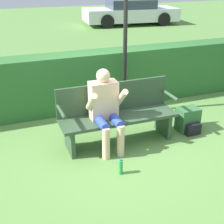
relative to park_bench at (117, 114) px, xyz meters
name	(u,v)px	position (x,y,z in m)	size (l,w,h in m)	color
ground_plane	(119,142)	(0.00, -0.07, -0.46)	(40.00, 40.00, 0.00)	#5B8942
hedge_back	(89,81)	(0.00, 1.42, 0.08)	(12.00, 0.50, 1.08)	#2D662D
park_bench	(117,114)	(0.00, 0.00, 0.00)	(1.79, 0.50, 0.91)	#334C33
person_seated	(106,106)	(-0.23, -0.12, 0.20)	(0.54, 0.57, 1.20)	beige
backpack	(188,120)	(1.22, -0.12, -0.27)	(0.34, 0.35, 0.40)	#336638
water_bottle	(120,167)	(-0.29, -0.85, -0.35)	(0.06, 0.06, 0.22)	green
signpost	(126,31)	(0.52, 0.95, 1.05)	(0.46, 0.09, 2.67)	black
parked_car	(130,12)	(4.91, 10.54, 0.12)	(4.67, 2.33, 1.18)	silver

